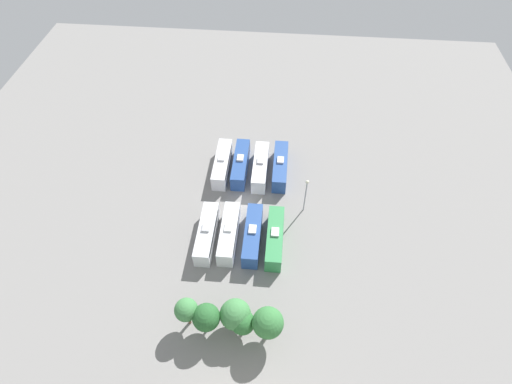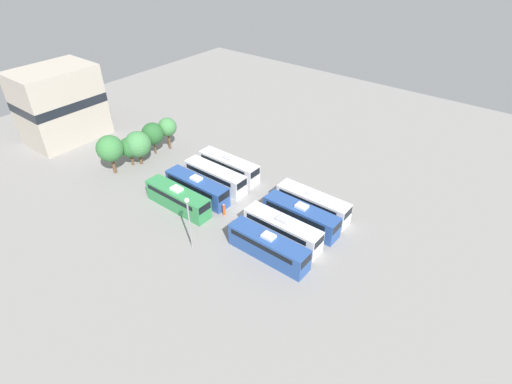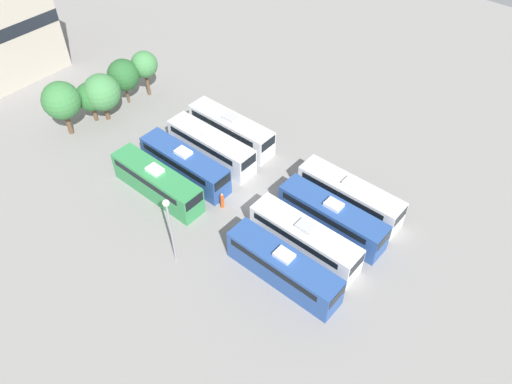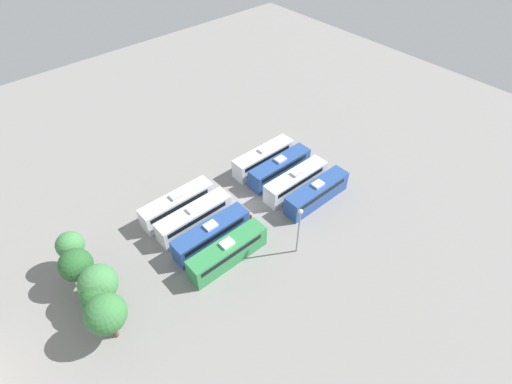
% 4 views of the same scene
% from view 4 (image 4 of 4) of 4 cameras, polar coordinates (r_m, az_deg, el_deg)
% --- Properties ---
extents(ground_plane, '(120.35, 120.35, 0.00)m').
position_cam_4_polar(ground_plane, '(56.70, -1.20, -2.13)').
color(ground_plane, gray).
extents(bus_0, '(2.57, 10.71, 3.44)m').
position_cam_4_polar(bus_0, '(56.98, 8.65, -0.07)').
color(bus_0, '#284C93').
rests_on(bus_0, ground_plane).
extents(bus_1, '(2.57, 10.71, 3.44)m').
position_cam_4_polar(bus_1, '(58.40, 5.68, 1.57)').
color(bus_1, white).
rests_on(bus_1, ground_plane).
extents(bus_2, '(2.57, 10.71, 3.44)m').
position_cam_4_polar(bus_2, '(60.55, 3.41, 3.51)').
color(bus_2, '#284C93').
rests_on(bus_2, ground_plane).
extents(bus_3, '(2.57, 10.71, 3.44)m').
position_cam_4_polar(bus_3, '(62.31, 1.05, 4.94)').
color(bus_3, silver).
rests_on(bus_3, ground_plane).
extents(bus_4, '(2.57, 10.71, 3.44)m').
position_cam_4_polar(bus_4, '(49.37, -4.09, -8.49)').
color(bus_4, '#338C4C').
rests_on(bus_4, ground_plane).
extents(bus_5, '(2.57, 10.71, 3.44)m').
position_cam_4_polar(bus_5, '(51.37, -6.41, -5.96)').
color(bus_5, '#284C93').
rests_on(bus_5, ground_plane).
extents(bus_6, '(2.57, 10.71, 3.44)m').
position_cam_4_polar(bus_6, '(53.62, -8.83, -3.57)').
color(bus_6, silver).
rests_on(bus_6, ground_plane).
extents(bus_7, '(2.57, 10.71, 3.44)m').
position_cam_4_polar(bus_7, '(55.75, -11.20, -1.69)').
color(bus_7, silver).
rests_on(bus_7, ground_plane).
extents(worker_person, '(0.36, 0.36, 1.84)m').
position_cam_4_polar(worker_person, '(53.91, -0.71, -3.87)').
color(worker_person, '#CC4C19').
rests_on(worker_person, ground_plane).
extents(light_pole, '(0.60, 0.60, 7.57)m').
position_cam_4_polar(light_pole, '(47.80, 6.20, -4.54)').
color(light_pole, gray).
rests_on(light_pole, ground_plane).
extents(tree_0, '(4.21, 4.21, 6.57)m').
position_cam_4_polar(tree_0, '(44.05, -20.66, -15.97)').
color(tree_0, brown).
rests_on(tree_0, ground_plane).
extents(tree_1, '(3.33, 3.33, 4.97)m').
position_cam_4_polar(tree_1, '(46.97, -21.88, -13.70)').
color(tree_1, brown).
rests_on(tree_1, ground_plane).
extents(tree_2, '(4.27, 4.27, 5.84)m').
position_cam_4_polar(tree_2, '(47.38, -21.63, -12.04)').
color(tree_2, brown).
rests_on(tree_2, ground_plane).
extents(tree_3, '(3.80, 3.80, 5.75)m').
position_cam_4_polar(tree_3, '(49.68, -24.35, -9.47)').
color(tree_3, brown).
rests_on(tree_3, ground_plane).
extents(tree_4, '(3.22, 3.22, 5.87)m').
position_cam_4_polar(tree_4, '(51.37, -25.02, -6.90)').
color(tree_4, brown).
rests_on(tree_4, ground_plane).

